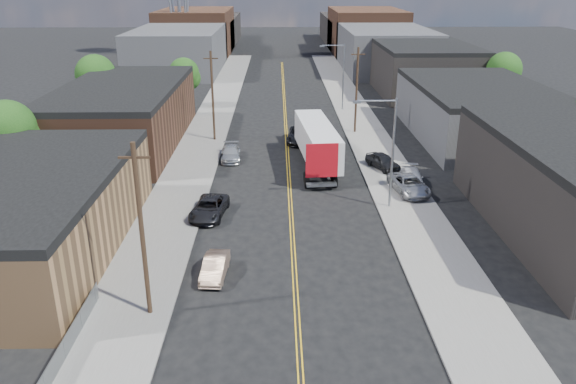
{
  "coord_description": "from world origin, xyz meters",
  "views": [
    {
      "loc": [
        -1.01,
        -16.86,
        17.78
      ],
      "look_at": [
        -0.27,
        22.26,
        2.5
      ],
      "focal_mm": 35.0,
      "sensor_mm": 36.0,
      "label": 1
    }
  ],
  "objects_px": {
    "car_right_lot_a": "(409,184)",
    "semi_truck": "(316,139)",
    "car_left_b": "(215,267)",
    "car_left_d": "(231,153)",
    "car_left_c": "(209,208)",
    "car_right_lot_c": "(383,161)",
    "car_right_lot_b": "(411,178)",
    "car_ahead_truck": "(300,135)"
  },
  "relations": [
    {
      "from": "car_left_c",
      "to": "car_right_lot_c",
      "type": "relative_size",
      "value": 1.19
    },
    {
      "from": "car_right_lot_a",
      "to": "car_ahead_truck",
      "type": "distance_m",
      "value": 18.4
    },
    {
      "from": "car_left_c",
      "to": "car_right_lot_b",
      "type": "relative_size",
      "value": 1.09
    },
    {
      "from": "semi_truck",
      "to": "car_right_lot_b",
      "type": "relative_size",
      "value": 3.54
    },
    {
      "from": "car_left_b",
      "to": "car_left_d",
      "type": "relative_size",
      "value": 0.84
    },
    {
      "from": "car_right_lot_c",
      "to": "car_ahead_truck",
      "type": "xyz_separation_m",
      "value": [
        -7.63,
        9.78,
        -0.07
      ]
    },
    {
      "from": "semi_truck",
      "to": "car_right_lot_a",
      "type": "height_order",
      "value": "semi_truck"
    },
    {
      "from": "car_right_lot_a",
      "to": "semi_truck",
      "type": "bearing_deg",
      "value": 120.12
    },
    {
      "from": "car_left_b",
      "to": "car_right_lot_c",
      "type": "bearing_deg",
      "value": 59.08
    },
    {
      "from": "car_right_lot_c",
      "to": "car_ahead_truck",
      "type": "relative_size",
      "value": 0.74
    },
    {
      "from": "car_left_c",
      "to": "car_right_lot_b",
      "type": "bearing_deg",
      "value": 27.22
    },
    {
      "from": "car_right_lot_c",
      "to": "car_ahead_truck",
      "type": "bearing_deg",
      "value": 104.22
    },
    {
      "from": "semi_truck",
      "to": "car_right_lot_c",
      "type": "height_order",
      "value": "semi_truck"
    },
    {
      "from": "semi_truck",
      "to": "car_left_d",
      "type": "bearing_deg",
      "value": 168.54
    },
    {
      "from": "car_left_d",
      "to": "semi_truck",
      "type": "bearing_deg",
      "value": -9.1
    },
    {
      "from": "semi_truck",
      "to": "car_ahead_truck",
      "type": "height_order",
      "value": "semi_truck"
    },
    {
      "from": "car_left_d",
      "to": "car_right_lot_b",
      "type": "distance_m",
      "value": 18.56
    },
    {
      "from": "car_left_b",
      "to": "car_left_c",
      "type": "xyz_separation_m",
      "value": [
        -1.4,
        9.38,
        0.06
      ]
    },
    {
      "from": "car_right_lot_a",
      "to": "car_right_lot_b",
      "type": "relative_size",
      "value": 1.13
    },
    {
      "from": "car_ahead_truck",
      "to": "semi_truck",
      "type": "bearing_deg",
      "value": -74.09
    },
    {
      "from": "car_left_d",
      "to": "car_right_lot_c",
      "type": "xyz_separation_m",
      "value": [
        14.95,
        -3.52,
        0.2
      ]
    },
    {
      "from": "car_left_c",
      "to": "car_right_lot_a",
      "type": "height_order",
      "value": "car_right_lot_a"
    },
    {
      "from": "car_left_b",
      "to": "car_right_lot_b",
      "type": "height_order",
      "value": "car_right_lot_b"
    },
    {
      "from": "car_left_c",
      "to": "car_right_lot_c",
      "type": "height_order",
      "value": "car_right_lot_c"
    },
    {
      "from": "car_left_b",
      "to": "car_left_c",
      "type": "bearing_deg",
      "value": 102.49
    },
    {
      "from": "car_ahead_truck",
      "to": "car_right_lot_b",
      "type": "bearing_deg",
      "value": -51.14
    },
    {
      "from": "car_left_c",
      "to": "car_right_lot_c",
      "type": "xyz_separation_m",
      "value": [
        15.53,
        10.87,
        0.17
      ]
    },
    {
      "from": "car_left_d",
      "to": "car_left_c",
      "type": "bearing_deg",
      "value": -95.16
    },
    {
      "from": "car_right_lot_b",
      "to": "car_ahead_truck",
      "type": "height_order",
      "value": "car_ahead_truck"
    },
    {
      "from": "car_left_d",
      "to": "car_ahead_truck",
      "type": "relative_size",
      "value": 0.8
    },
    {
      "from": "car_left_c",
      "to": "car_left_d",
      "type": "bearing_deg",
      "value": 95.02
    },
    {
      "from": "semi_truck",
      "to": "car_right_lot_b",
      "type": "bearing_deg",
      "value": -46.9
    },
    {
      "from": "car_left_b",
      "to": "semi_truck",
      "type": "bearing_deg",
      "value": 75.17
    },
    {
      "from": "car_right_lot_c",
      "to": "semi_truck",
      "type": "bearing_deg",
      "value": 134.16
    },
    {
      "from": "car_left_b",
      "to": "car_right_lot_b",
      "type": "relative_size",
      "value": 0.84
    },
    {
      "from": "car_left_d",
      "to": "car_right_lot_c",
      "type": "distance_m",
      "value": 15.36
    },
    {
      "from": "car_right_lot_a",
      "to": "car_right_lot_b",
      "type": "bearing_deg",
      "value": 61.36
    },
    {
      "from": "car_left_b",
      "to": "car_right_lot_c",
      "type": "height_order",
      "value": "car_right_lot_c"
    },
    {
      "from": "car_right_lot_a",
      "to": "car_right_lot_c",
      "type": "xyz_separation_m",
      "value": [
        -1.11,
        6.42,
        -0.0
      ]
    },
    {
      "from": "car_left_d",
      "to": "car_right_lot_b",
      "type": "bearing_deg",
      "value": -28.87
    },
    {
      "from": "car_right_lot_a",
      "to": "car_right_lot_b",
      "type": "height_order",
      "value": "car_right_lot_a"
    },
    {
      "from": "semi_truck",
      "to": "car_left_c",
      "type": "distance_m",
      "value": 16.37
    }
  ]
}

